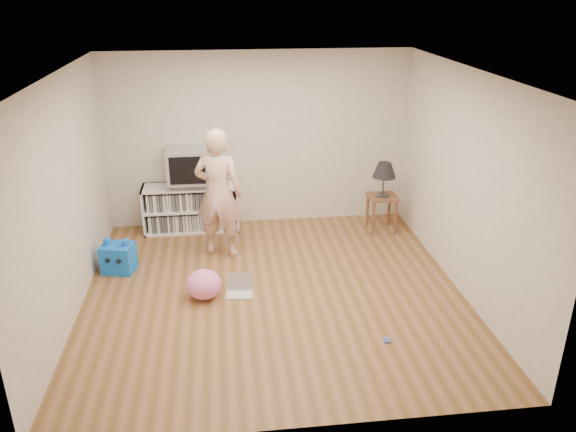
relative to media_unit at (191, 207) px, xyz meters
The scene contains 13 objects.
ground 2.31m from the media_unit, 62.90° to the right, with size 4.50×4.50×0.00m, color brown.
walls 2.48m from the media_unit, 62.90° to the right, with size 4.52×4.52×2.60m.
ceiling 3.21m from the media_unit, 62.90° to the right, with size 4.50×4.50×0.01m, color white.
media_unit is the anchor object (origin of this frame).
dvd_deck 0.39m from the media_unit, 90.00° to the right, with size 0.45×0.35×0.07m, color gray.
crt_tv 0.67m from the media_unit, 90.00° to the right, with size 0.60×0.53×0.50m.
side_table 2.85m from the media_unit, ahead, with size 0.42×0.42×0.55m.
table_lamp 2.91m from the media_unit, ahead, with size 0.34×0.34×0.52m.
person 1.12m from the media_unit, 64.45° to the right, with size 0.65×0.42×1.77m, color beige.
laptop 2.11m from the media_unit, 72.44° to the right, with size 0.35×0.29×0.22m.
playing_cards 3.83m from the media_unit, 56.20° to the right, with size 0.07×0.09×0.02m, color #4056AC.
plush_blue 1.54m from the media_unit, 125.56° to the right, with size 0.45×0.40×0.45m.
plush_pink 2.07m from the media_unit, 84.10° to the right, with size 0.41×0.41×0.35m, color pink.
Camera 1 is at (-0.54, -5.88, 3.46)m, focal length 35.00 mm.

